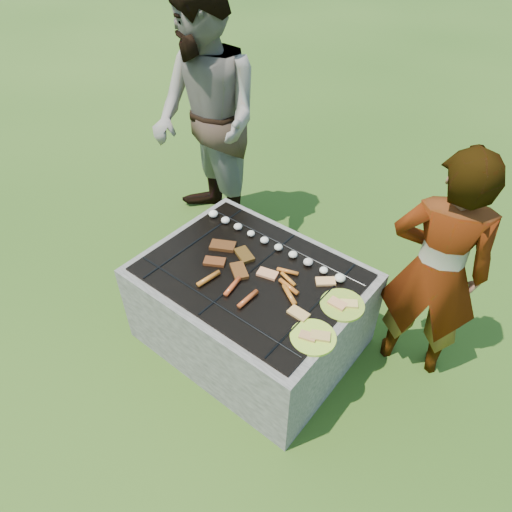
{
  "coord_description": "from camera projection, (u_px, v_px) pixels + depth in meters",
  "views": [
    {
      "loc": [
        1.27,
        -1.52,
        2.46
      ],
      "look_at": [
        0.0,
        0.05,
        0.7
      ],
      "focal_mm": 32.0,
      "sensor_mm": 36.0,
      "label": 1
    }
  ],
  "objects": [
    {
      "name": "cook",
      "position": [
        436.0,
        272.0,
        2.49
      ],
      "size": [
        0.63,
        0.51,
        1.51
      ],
      "primitive_type": "imported",
      "rotation": [
        0.0,
        0.0,
        3.43
      ],
      "color": "#9F9384",
      "rests_on": "ground"
    },
    {
      "name": "pork_slabs",
      "position": [
        230.0,
        257.0,
        2.79
      ],
      "size": [
        0.4,
        0.29,
        0.02
      ],
      "color": "brown",
      "rests_on": "fire_pit"
    },
    {
      "name": "fire_pit",
      "position": [
        251.0,
        309.0,
        2.92
      ],
      "size": [
        1.3,
        1.0,
        0.62
      ],
      "color": "#A1998F",
      "rests_on": "ground"
    },
    {
      "name": "bread_on_grate",
      "position": [
        295.0,
        288.0,
        2.59
      ],
      "size": [
        0.44,
        0.4,
        0.02
      ],
      "color": "#E7B976",
      "rests_on": "fire_pit"
    },
    {
      "name": "mushrooms",
      "position": [
        270.0,
        243.0,
        2.87
      ],
      "size": [
        1.06,
        0.06,
        0.04
      ],
      "color": "white",
      "rests_on": "fire_pit"
    },
    {
      "name": "plate_far",
      "position": [
        342.0,
        305.0,
        2.5
      ],
      "size": [
        0.26,
        0.26,
        0.03
      ],
      "color": "gold",
      "rests_on": "fire_pit"
    },
    {
      "name": "bystander",
      "position": [
        206.0,
        122.0,
        3.4
      ],
      "size": [
        1.15,
        1.03,
        1.96
      ],
      "primitive_type": "imported",
      "rotation": [
        0.0,
        0.0,
        -0.36
      ],
      "color": "gray",
      "rests_on": "ground"
    },
    {
      "name": "plate_near",
      "position": [
        313.0,
        337.0,
        2.34
      ],
      "size": [
        0.26,
        0.26,
        0.03
      ],
      "color": "yellow",
      "rests_on": "fire_pit"
    },
    {
      "name": "sausages",
      "position": [
        258.0,
        286.0,
        2.59
      ],
      "size": [
        0.54,
        0.45,
        0.03
      ],
      "color": "orange",
      "rests_on": "fire_pit"
    },
    {
      "name": "lawn",
      "position": [
        251.0,
        337.0,
        3.11
      ],
      "size": [
        60.0,
        60.0,
        0.0
      ],
      "primitive_type": "plane",
      "color": "#224511",
      "rests_on": "ground"
    }
  ]
}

